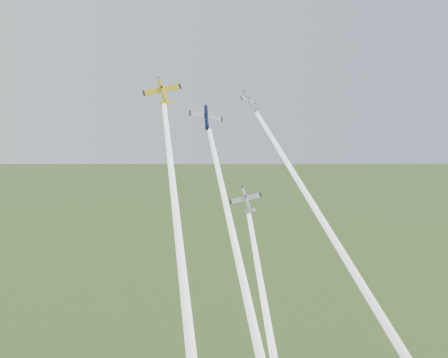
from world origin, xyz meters
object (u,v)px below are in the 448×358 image
plane_yellow (163,91)px  plane_navy (206,118)px  plane_silver_right (250,101)px  plane_silver_low (246,200)px

plane_yellow → plane_navy: bearing=28.4°
plane_silver_right → plane_yellow: bearing=164.7°
plane_navy → plane_silver_low: (0.01, -14.35, -16.68)m
plane_yellow → plane_navy: size_ratio=1.01×
plane_yellow → plane_silver_right: size_ratio=1.15×
plane_yellow → plane_silver_right: plane_yellow is taller
plane_yellow → plane_silver_low: plane_yellow is taller
plane_yellow → plane_navy: (11.87, 1.16, -5.66)m
plane_silver_low → plane_yellow: bearing=154.7°
plane_navy → plane_silver_right: 14.75m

